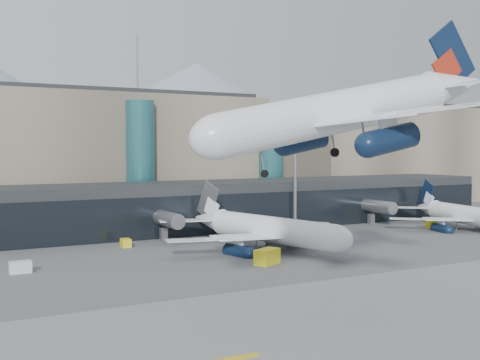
% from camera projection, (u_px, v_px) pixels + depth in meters
% --- Properties ---
extents(ground, '(900.00, 900.00, 0.00)m').
position_uv_depth(ground, '(311.00, 294.00, 70.65)').
color(ground, '#515154').
rests_on(ground, ground).
extents(runway_strip, '(400.00, 40.00, 0.04)m').
position_uv_depth(runway_strip, '(402.00, 327.00, 57.50)').
color(runway_strip, slate).
rests_on(runway_strip, ground).
extents(runway_markings, '(128.00, 1.00, 0.02)m').
position_uv_depth(runway_markings, '(402.00, 327.00, 57.50)').
color(runway_markings, gold).
rests_on(runway_markings, ground).
extents(concourse, '(170.00, 27.00, 10.00)m').
position_uv_depth(concourse, '(144.00, 209.00, 120.96)').
color(concourse, black).
rests_on(concourse, ground).
extents(terminal_east, '(70.00, 30.00, 31.00)m').
position_uv_depth(terminal_east, '(390.00, 154.00, 194.21)').
color(terminal_east, gray).
rests_on(terminal_east, ground).
extents(teal_towers, '(116.40, 19.40, 46.00)m').
position_uv_depth(teal_towers, '(50.00, 163.00, 127.59)').
color(teal_towers, '#286770').
rests_on(teal_towers, ground).
extents(mountain_ridge, '(910.00, 400.00, 110.00)m').
position_uv_depth(mountain_ridge, '(5.00, 106.00, 408.88)').
color(mountain_ridge, gray).
rests_on(mountain_ridge, ground).
extents(lightmast_mid, '(3.00, 1.20, 25.60)m').
position_uv_depth(lightmast_mid, '(295.00, 161.00, 126.32)').
color(lightmast_mid, slate).
rests_on(lightmast_mid, ground).
extents(hero_jet, '(35.34, 36.50, 11.75)m').
position_uv_depth(hero_jet, '(363.00, 98.00, 59.14)').
color(hero_jet, white).
rests_on(hero_jet, ground).
extents(jet_parked_mid, '(38.07, 39.04, 12.56)m').
position_uv_depth(jet_parked_mid, '(257.00, 220.00, 103.35)').
color(jet_parked_mid, white).
rests_on(jet_parked_mid, ground).
extents(jet_parked_right, '(34.08, 34.90, 11.23)m').
position_uv_depth(jet_parked_right, '(459.00, 209.00, 128.29)').
color(jet_parked_right, white).
rests_on(jet_parked_right, ground).
extents(veh_a, '(2.96, 1.74, 1.63)m').
position_uv_depth(veh_a, '(20.00, 267.00, 82.46)').
color(veh_a, silver).
rests_on(veh_a, ground).
extents(veh_b, '(1.75, 2.62, 1.44)m').
position_uv_depth(veh_b, '(126.00, 243.00, 104.33)').
color(veh_b, yellow).
rests_on(veh_b, ground).
extents(veh_c, '(3.34, 2.18, 1.72)m').
position_uv_depth(veh_c, '(276.00, 244.00, 101.97)').
color(veh_c, '#48484D').
rests_on(veh_c, ground).
extents(veh_d, '(2.65, 3.39, 1.71)m').
position_uv_depth(veh_d, '(271.00, 229.00, 121.35)').
color(veh_d, silver).
rests_on(veh_d, ground).
extents(veh_e, '(3.41, 1.96, 1.92)m').
position_uv_depth(veh_e, '(434.00, 224.00, 129.13)').
color(veh_e, yellow).
rests_on(veh_e, ground).
extents(veh_g, '(2.56, 2.53, 1.32)m').
position_uv_depth(veh_g, '(318.00, 232.00, 118.33)').
color(veh_g, silver).
rests_on(veh_g, ground).
extents(veh_h, '(4.68, 3.81, 2.29)m').
position_uv_depth(veh_h, '(267.00, 257.00, 88.71)').
color(veh_h, yellow).
rests_on(veh_h, ground).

